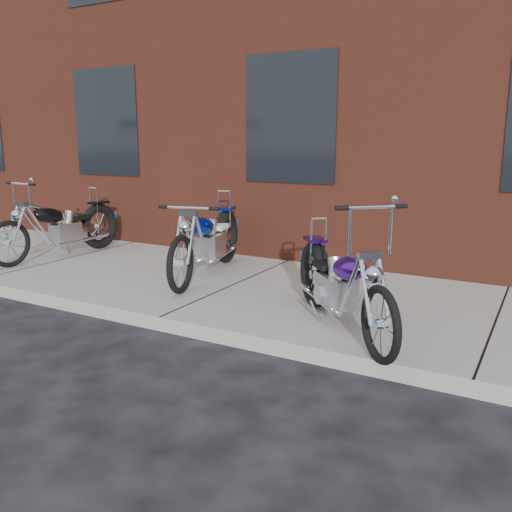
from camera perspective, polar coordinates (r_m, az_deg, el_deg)
The scene contains 6 objects.
ground at distance 5.67m, azimuth -10.11°, elevation -7.80°, with size 120.00×120.00×0.00m, color black.
sidewalk at distance 6.81m, azimuth -2.14°, elevation -3.53°, with size 22.00×3.00×0.15m, color #9F9891.
building_brick at distance 12.74m, azimuth 14.24°, elevation 21.26°, with size 22.00×10.00×8.00m, color maroon.
chopper_purple at distance 5.17m, azimuth 8.91°, elevation -3.29°, with size 1.59×1.71×1.25m.
chopper_blue at distance 7.15m, azimuth -5.10°, elevation 1.41°, with size 0.80×2.38×1.05m.
chopper_third at distance 8.80m, azimuth -19.85°, elevation 2.64°, with size 0.57×2.32×1.18m.
Camera 1 is at (3.42, -4.09, 1.92)m, focal length 38.00 mm.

